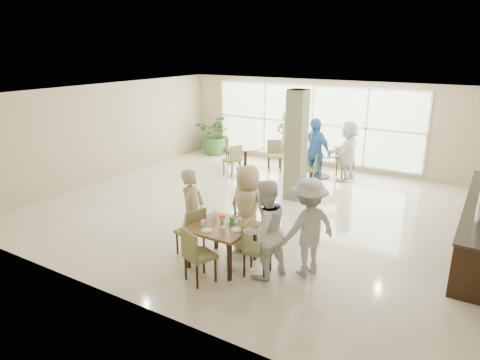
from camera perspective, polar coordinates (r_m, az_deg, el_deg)
The scene contains 19 objects.
ground at distance 10.45m, azimuth 2.49°, elevation -3.91°, with size 10.00×10.00×0.00m, color beige.
room_shell at distance 9.96m, azimuth 2.62°, elevation 5.26°, with size 10.00×10.00×10.00m.
window_bank at distance 14.19m, azimuth 9.59°, elevation 7.46°, with size 7.00×0.04×7.00m.
column at distance 10.90m, azimuth 7.50°, elevation 4.57°, with size 0.45×0.45×2.80m, color #6E7753.
main_table at distance 7.68m, azimuth -2.40°, elevation -6.65°, with size 1.04×1.04×0.75m.
round_table_left at distance 13.65m, azimuth 0.72°, elevation 3.81°, with size 1.15×1.15×0.75m.
round_table_right at distance 13.09m, azimuth 10.72°, elevation 2.89°, with size 1.14×1.14×0.75m.
chairs_main_table at distance 7.77m, azimuth -2.42°, elevation -7.89°, with size 1.99×2.00×0.95m.
chairs_table_left at distance 13.67m, azimuth 0.85°, elevation 3.36°, with size 2.17×1.77×0.95m.
chairs_table_right at distance 13.08m, azimuth 10.59°, elevation 2.41°, with size 1.99×2.03×0.95m.
tabletop_clutter at distance 7.61m, azimuth -2.33°, elevation -5.70°, with size 0.75×0.76×0.21m.
potted_plant at distance 15.58m, azimuth -3.25°, elevation 6.11°, with size 1.35×1.35×1.50m, color #326227.
teen_left at distance 8.09m, azimuth -6.34°, elevation -4.24°, with size 0.60×0.40×1.65m, color tan.
teen_far at distance 8.13m, azimuth 1.01°, elevation -3.82°, with size 0.83×0.45×1.71m, color tan.
teen_right at distance 7.20m, azimuth 3.30°, elevation -6.62°, with size 0.84×0.66×1.73m, color white.
teen_standing at distance 7.38m, azimuth 9.04°, elevation -6.23°, with size 1.12×0.64×1.73m, color #AFB0B2.
adult_a at distance 12.21m, azimuth 9.86°, elevation 3.72°, with size 1.12×0.64×1.92m, color #417EC4.
adult_b at distance 12.86m, azimuth 14.21°, elevation 3.82°, with size 1.65×0.71×1.78m, color white.
adult_standing at distance 14.03m, azimuth 6.15°, elevation 5.44°, with size 0.66×0.43×1.81m, color tan.
Camera 1 is at (4.67, -8.54, 3.80)m, focal length 32.00 mm.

